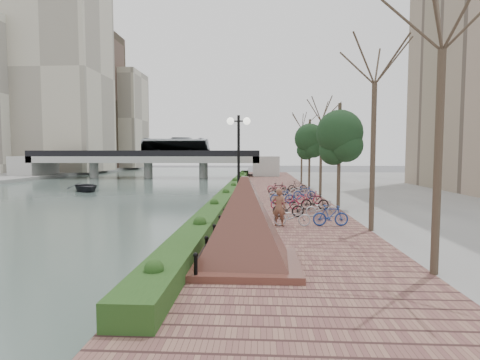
# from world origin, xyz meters

# --- Properties ---
(ground) EXTENTS (220.00, 220.00, 0.00)m
(ground) POSITION_xyz_m (0.00, 0.00, 0.00)
(ground) COLOR #59595B
(ground) RESTS_ON ground
(river_water) EXTENTS (30.00, 130.00, 0.02)m
(river_water) POSITION_xyz_m (-15.00, 25.00, 0.01)
(river_water) COLOR #3F4F4B
(river_water) RESTS_ON ground
(promenade) EXTENTS (8.00, 75.00, 0.50)m
(promenade) POSITION_xyz_m (4.00, 17.50, 0.25)
(promenade) COLOR brown
(promenade) RESTS_ON ground
(inland_pavement) EXTENTS (24.00, 75.00, 0.50)m
(inland_pavement) POSITION_xyz_m (20.00, 17.50, 0.25)
(inland_pavement) COLOR gray
(inland_pavement) RESTS_ON ground
(hedge) EXTENTS (1.10, 56.00, 0.60)m
(hedge) POSITION_xyz_m (0.60, 20.00, 0.80)
(hedge) COLOR #1C3C16
(hedge) RESTS_ON promenade
(chain_fence) EXTENTS (0.10, 14.10, 0.70)m
(chain_fence) POSITION_xyz_m (1.40, 2.00, 0.85)
(chain_fence) COLOR black
(chain_fence) RESTS_ON promenade
(granite_monument) EXTENTS (5.19, 5.19, 2.71)m
(granite_monument) POSITION_xyz_m (2.63, -3.51, 1.87)
(granite_monument) COLOR #4D2821
(granite_monument) RESTS_ON promenade
(lamppost) EXTENTS (1.02, 0.32, 5.03)m
(lamppost) POSITION_xyz_m (2.16, 1.51, 4.11)
(lamppost) COLOR black
(lamppost) RESTS_ON promenade
(motorcycle) EXTENTS (0.70, 1.81, 1.11)m
(motorcycle) POSITION_xyz_m (3.03, 1.98, 1.05)
(motorcycle) COLOR black
(motorcycle) RESTS_ON promenade
(pedestrian) EXTENTS (0.72, 0.55, 1.77)m
(pedestrian) POSITION_xyz_m (3.98, 2.87, 1.38)
(pedestrian) COLOR brown
(pedestrian) RESTS_ON promenade
(bicycle_parking) EXTENTS (2.40, 17.32, 1.00)m
(bicycle_parking) POSITION_xyz_m (5.49, 10.63, 0.97)
(bicycle_parking) COLOR #ADACB1
(bicycle_parking) RESTS_ON promenade
(street_trees) EXTENTS (3.20, 37.12, 6.80)m
(street_trees) POSITION_xyz_m (8.00, 12.68, 3.69)
(street_trees) COLOR #3E3125
(street_trees) RESTS_ON promenade
(bridge) EXTENTS (36.00, 10.77, 6.50)m
(bridge) POSITION_xyz_m (-14.06, 45.00, 3.37)
(bridge) COLOR #A9A8A4
(bridge) RESTS_ON ground
(boat) EXTENTS (5.32, 5.55, 0.94)m
(boat) POSITION_xyz_m (-15.00, 23.15, 0.49)
(boat) COLOR black
(boat) RESTS_ON river_water
(far_buildings) EXTENTS (35.00, 38.00, 38.00)m
(far_buildings) POSITION_xyz_m (-41.66, 65.91, 16.12)
(far_buildings) COLOR #B5AE97
(far_buildings) RESTS_ON far_bank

